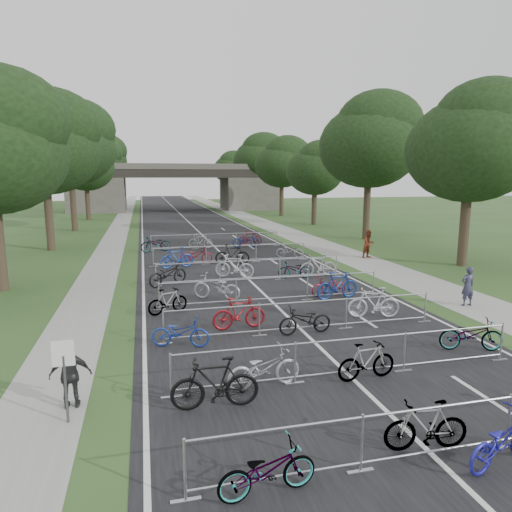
{
  "coord_description": "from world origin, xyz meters",
  "views": [
    {
      "loc": [
        -5.08,
        -6.62,
        5.15
      ],
      "look_at": [
        0.52,
        15.93,
        1.1
      ],
      "focal_mm": 32.0,
      "sensor_mm": 36.0,
      "label": 1
    }
  ],
  "objects": [
    {
      "name": "ground",
      "position": [
        0.0,
        0.0,
        0.0
      ],
      "size": [
        200.0,
        200.0,
        0.0
      ],
      "primitive_type": "plane",
      "color": "#2F4D21",
      "rests_on": "ground"
    },
    {
      "name": "road",
      "position": [
        0.0,
        50.0,
        0.01
      ],
      "size": [
        11.0,
        140.0,
        0.01
      ],
      "primitive_type": "cube",
      "color": "black",
      "rests_on": "ground"
    },
    {
      "name": "sidewalk_right",
      "position": [
        8.0,
        50.0,
        0.01
      ],
      "size": [
        3.0,
        140.0,
        0.01
      ],
      "primitive_type": "cube",
      "color": "gray",
      "rests_on": "ground"
    },
    {
      "name": "sidewalk_left",
      "position": [
        -7.5,
        50.0,
        0.01
      ],
      "size": [
        2.0,
        140.0,
        0.01
      ],
      "primitive_type": "cube",
      "color": "gray",
      "rests_on": "ground"
    },
    {
      "name": "lane_markings",
      "position": [
        0.0,
        50.0,
        0.0
      ],
      "size": [
        0.12,
        140.0,
        0.0
      ],
      "primitive_type": "cube",
      "color": "silver",
      "rests_on": "ground"
    },
    {
      "name": "overpass_bridge",
      "position": [
        0.0,
        65.0,
        3.53
      ],
      "size": [
        31.0,
        8.0,
        7.05
      ],
      "color": "#4B4743",
      "rests_on": "ground"
    },
    {
      "name": "park_sign",
      "position": [
        -6.8,
        3.0,
        1.27
      ],
      "size": [
        0.45,
        0.06,
        1.83
      ],
      "color": "#4C4C51",
      "rests_on": "ground"
    },
    {
      "name": "tree_right_0",
      "position": [
        13.11,
        15.93,
        6.92
      ],
      "size": [
        7.17,
        7.17,
        10.93
      ],
      "color": "#33261C",
      "rests_on": "ground"
    },
    {
      "name": "tree_left_1",
      "position": [
        -11.39,
        27.93,
        7.3
      ],
      "size": [
        7.56,
        7.56,
        11.53
      ],
      "color": "#33261C",
      "rests_on": "ground"
    },
    {
      "name": "tree_right_1",
      "position": [
        13.11,
        27.93,
        7.9
      ],
      "size": [
        8.18,
        8.18,
        12.47
      ],
      "color": "#33261C",
      "rests_on": "ground"
    },
    {
      "name": "tree_left_2",
      "position": [
        -11.39,
        39.93,
        8.12
      ],
      "size": [
        8.4,
        8.4,
        12.81
      ],
      "color": "#33261C",
      "rests_on": "ground"
    },
    {
      "name": "tree_right_2",
      "position": [
        13.11,
        39.93,
        5.95
      ],
      "size": [
        6.16,
        6.16,
        9.39
      ],
      "color": "#33261C",
      "rests_on": "ground"
    },
    {
      "name": "tree_left_3",
      "position": [
        -11.39,
        51.93,
        6.49
      ],
      "size": [
        6.72,
        6.72,
        10.25
      ],
      "color": "#33261C",
      "rests_on": "ground"
    },
    {
      "name": "tree_right_3",
      "position": [
        13.11,
        51.93,
        6.92
      ],
      "size": [
        7.17,
        7.17,
        10.93
      ],
      "color": "#33261C",
      "rests_on": "ground"
    },
    {
      "name": "tree_left_4",
      "position": [
        -11.39,
        63.93,
        7.3
      ],
      "size": [
        7.56,
        7.56,
        11.53
      ],
      "color": "#33261C",
      "rests_on": "ground"
    },
    {
      "name": "tree_right_4",
      "position": [
        13.11,
        63.93,
        7.9
      ],
      "size": [
        8.18,
        8.18,
        12.47
      ],
      "color": "#33261C",
      "rests_on": "ground"
    },
    {
      "name": "tree_left_5",
      "position": [
        -11.39,
        75.93,
        8.12
      ],
      "size": [
        8.4,
        8.4,
        12.81
      ],
      "color": "#33261C",
      "rests_on": "ground"
    },
    {
      "name": "tree_right_5",
      "position": [
        13.11,
        75.93,
        5.95
      ],
      "size": [
        6.16,
        6.16,
        9.39
      ],
      "color": "#33261C",
      "rests_on": "ground"
    },
    {
      "name": "tree_left_6",
      "position": [
        -11.39,
        87.93,
        6.49
      ],
      "size": [
        6.72,
        6.72,
        10.25
      ],
      "color": "#33261C",
      "rests_on": "ground"
    },
    {
      "name": "tree_right_6",
      "position": [
        13.11,
        87.93,
        6.92
      ],
      "size": [
        7.17,
        7.17,
        10.93
      ],
      "color": "#33261C",
      "rests_on": "ground"
    },
    {
      "name": "barrier_row_0",
      "position": [
        0.0,
        0.0,
        0.55
      ],
      "size": [
        9.7,
        0.08,
        1.1
      ],
      "color": "#ABAEB4",
      "rests_on": "ground"
    },
    {
      "name": "barrier_row_1",
      "position": [
        0.0,
        3.6,
        0.55
      ],
      "size": [
        9.7,
        0.08,
        1.1
      ],
      "color": "#ABAEB4",
      "rests_on": "ground"
    },
    {
      "name": "barrier_row_2",
      "position": [
        0.0,
        7.2,
        0.55
      ],
      "size": [
        9.7,
        0.08,
        1.1
      ],
      "color": "#ABAEB4",
      "rests_on": "ground"
    },
    {
      "name": "barrier_row_3",
      "position": [
        0.0,
        11.0,
        0.55
      ],
      "size": [
        9.7,
        0.08,
        1.1
      ],
      "color": "#ABAEB4",
      "rests_on": "ground"
    },
    {
      "name": "barrier_row_4",
      "position": [
        0.0,
        15.0,
        0.55
      ],
      "size": [
        9.7,
        0.08,
        1.1
      ],
      "color": "#ABAEB4",
      "rests_on": "ground"
    },
    {
      "name": "barrier_row_5",
      "position": [
        0.0,
        20.0,
        0.55
      ],
      "size": [
        9.7,
        0.08,
        1.1
      ],
      "color": "#ABAEB4",
      "rests_on": "ground"
    },
    {
      "name": "barrier_row_6",
      "position": [
        0.0,
        26.0,
        0.55
      ],
      "size": [
        9.7,
        0.08,
        1.1
      ],
      "color": "#ABAEB4",
      "rests_on": "ground"
    },
    {
      "name": "bike_0",
      "position": [
        -3.29,
        -0.18,
        0.45
      ],
      "size": [
        1.76,
        0.78,
        0.89
      ],
      "primitive_type": "imported",
      "rotation": [
        0.0,
        0.0,
        1.68
      ],
      "color": "#ABAEB4",
      "rests_on": "ground"
    },
    {
      "name": "bike_1",
      "position": [
        -0.04,
        0.31,
        0.5
      ],
      "size": [
        1.7,
        0.69,
        0.99
      ],
      "primitive_type": "imported",
      "rotation": [
        0.0,
        0.0,
        4.57
      ],
      "color": "#ABAEB4",
      "rests_on": "ground"
    },
    {
      "name": "bike_2",
      "position": [
        1.02,
        -0.42,
        0.48
      ],
      "size": [
        1.94,
        1.14,
        0.96
      ],
      "primitive_type": "imported",
      "rotation": [
        0.0,
        0.0,
        1.86
      ],
      "color": "#1F1C9E",
      "rests_on": "ground"
    },
    {
      "name": "bike_4",
      "position": [
        -3.68,
        2.84,
        0.6
      ],
      "size": [
        2.02,
        0.67,
        1.2
      ],
      "primitive_type": "imported",
      "rotation": [
        0.0,
        0.0,
        4.66
      ],
      "color": "black",
      "rests_on": "ground"
    },
    {
      "name": "bike_5",
      "position": [
        -2.34,
        3.58,
        0.5
      ],
      "size": [
        1.98,
        0.92,
        1.0
      ],
      "primitive_type": "imported",
      "rotation": [
        0.0,
        0.0,
        1.71
      ],
      "color": "#A2A1A9",
      "rests_on": "ground"
    },
    {
      "name": "bike_6",
      "position": [
        0.32,
        3.37,
        0.49
      ],
      "size": [
        1.68,
        0.6,
        0.99
      ],
      "primitive_type": "imported",
      "rotation": [
        0.0,
        0.0,
        1.65
      ],
      "color": "#ABAEB4",
      "rests_on": "ground"
    },
    {
      "name": "bike_7",
      "position": [
        4.3,
        4.45,
        0.49
      ],
      "size": [
        1.97,
        1.19,
        0.98
      ],
      "primitive_type": "imported",
      "rotation": [
        0.0,
        0.0,
        1.26
      ],
      "color": "#ABAEB4",
      "rests_on": "ground"
    },
    {
      "name": "bike_8",
      "position": [
        -4.12,
        6.82,
        0.47
      ],
      "size": [
        1.88,
        1.11,
        0.93
      ],
      "primitive_type": "imported",
      "rotation": [
        0.0,
        0.0,
        1.28
      ],
      "color": "navy",
      "rests_on": "ground"
    },
    {
      "name": "bike_9",
      "position": [
        -2.04,
        8.03,
        0.56
      ],
      "size": [
        1.89,
        0.66,
        1.12
      ],
      "primitive_type": "imported",
      "rotation": [
        0.0,
        0.0,
        1.64
      ],
      "color": "maroon",
      "rests_on": "ground"
    },
    {
      "name": "bike_10",
      "position": [
        -0.02,
        7.0,
        0.48
      ],
      "size": [
        1.85,
        0.73,
        0.96
      ],
      "primitive_type": "imported",
      "rotation": [
        0.0,
        0.0,
        4.77
      ],
      "color": "black",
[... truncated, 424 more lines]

